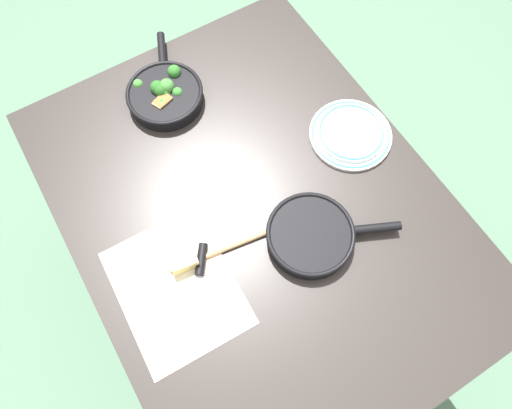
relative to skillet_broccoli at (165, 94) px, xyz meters
name	(u,v)px	position (x,y,z in m)	size (l,w,h in m)	color
ground_plane	(256,276)	(-0.45, -0.05, -0.81)	(14.00, 14.00, 0.00)	#51755B
dining_table_red	(256,218)	(-0.45, -0.05, -0.11)	(1.30, 0.98, 0.78)	#2D2826
skillet_broccoli	(165,94)	(0.00, 0.00, 0.00)	(0.34, 0.23, 0.07)	black
skillet_eggs	(311,235)	(-0.60, -0.13, 0.00)	(0.23, 0.34, 0.05)	black
wooden_spoon	(259,235)	(-0.53, -0.01, -0.02)	(0.09, 0.41, 0.02)	tan
parchment_sheet	(176,288)	(-0.53, 0.24, -0.03)	(0.37, 0.30, 0.00)	beige
grater_knife	(199,280)	(-0.55, 0.18, -0.02)	(0.24, 0.18, 0.02)	silver
cheese_block	(181,254)	(-0.47, 0.19, -0.01)	(0.10, 0.08, 0.05)	#EFD67A
dinner_plate_stack	(351,133)	(-0.40, -0.41, -0.02)	(0.24, 0.24, 0.03)	white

